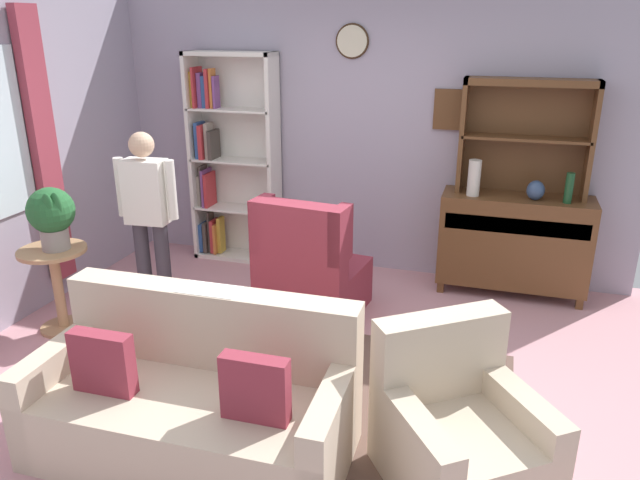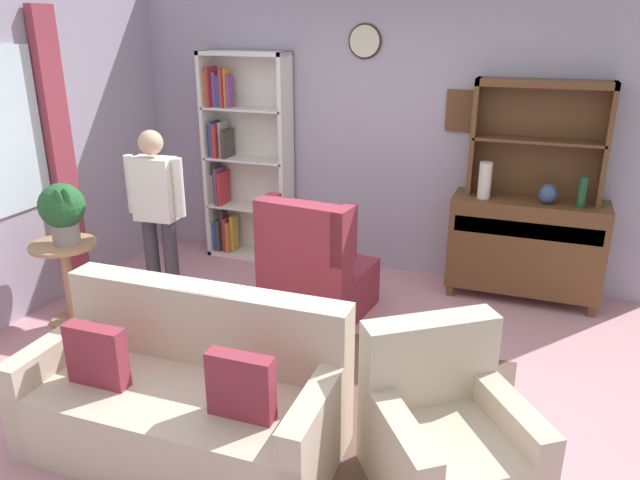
% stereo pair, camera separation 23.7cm
% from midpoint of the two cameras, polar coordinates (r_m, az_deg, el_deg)
% --- Properties ---
extents(ground_plane, '(5.40, 4.60, 0.02)m').
position_cam_midpoint_polar(ground_plane, '(4.42, -3.62, -12.51)').
color(ground_plane, '#C68C93').
extents(wall_back, '(5.00, 0.09, 2.80)m').
position_cam_midpoint_polar(wall_back, '(5.85, 3.54, 10.52)').
color(wall_back, '#A399AD').
rests_on(wall_back, ground_plane).
extents(area_rug, '(2.55, 1.94, 0.01)m').
position_cam_midpoint_polar(area_rug, '(4.12, -2.44, -14.95)').
color(area_rug, brown).
rests_on(area_rug, ground_plane).
extents(bookshelf, '(0.90, 0.30, 2.10)m').
position_cam_midpoint_polar(bookshelf, '(6.23, -9.80, 7.35)').
color(bookshelf, silver).
rests_on(bookshelf, ground_plane).
extents(sideboard, '(1.30, 0.45, 0.92)m').
position_cam_midpoint_polar(sideboard, '(5.65, 16.74, -0.05)').
color(sideboard, brown).
rests_on(sideboard, ground_plane).
extents(sideboard_hutch, '(1.10, 0.26, 1.00)m').
position_cam_midpoint_polar(sideboard_hutch, '(5.51, 17.86, 10.65)').
color(sideboard_hutch, brown).
rests_on(sideboard_hutch, sideboard).
extents(vase_tall, '(0.11, 0.11, 0.32)m').
position_cam_midpoint_polar(vase_tall, '(5.42, 13.19, 5.74)').
color(vase_tall, beige).
rests_on(vase_tall, sideboard).
extents(vase_round, '(0.15, 0.15, 0.17)m').
position_cam_midpoint_polar(vase_round, '(5.45, 18.60, 4.48)').
color(vase_round, '#33476B').
rests_on(vase_round, sideboard).
extents(bottle_wine, '(0.07, 0.07, 0.26)m').
position_cam_midpoint_polar(bottle_wine, '(5.43, 21.39, 4.59)').
color(bottle_wine, '#194223').
rests_on(bottle_wine, sideboard).
extents(couch_floral, '(1.82, 0.88, 0.90)m').
position_cam_midpoint_polar(couch_floral, '(3.66, -13.63, -14.74)').
color(couch_floral, beige).
rests_on(couch_floral, ground_plane).
extents(armchair_floral, '(1.07, 1.07, 0.88)m').
position_cam_midpoint_polar(armchair_floral, '(3.42, 10.99, -17.78)').
color(armchair_floral, beige).
rests_on(armchair_floral, ground_plane).
extents(wingback_chair, '(0.87, 0.88, 1.05)m').
position_cam_midpoint_polar(wingback_chair, '(5.03, -2.35, -3.24)').
color(wingback_chair, maroon).
rests_on(wingback_chair, ground_plane).
extents(plant_stand, '(0.52, 0.52, 0.70)m').
position_cam_midpoint_polar(plant_stand, '(5.27, -24.86, -3.51)').
color(plant_stand, '#A87F56').
rests_on(plant_stand, ground_plane).
extents(potted_plant_large, '(0.36, 0.36, 0.49)m').
position_cam_midpoint_polar(potted_plant_large, '(5.07, -25.35, 2.23)').
color(potted_plant_large, gray).
rests_on(potted_plant_large, plant_stand).
extents(person_reading, '(0.52, 0.23, 1.56)m').
position_cam_midpoint_polar(person_reading, '(5.12, -17.26, 2.53)').
color(person_reading, '#38333D').
rests_on(person_reading, ground_plane).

